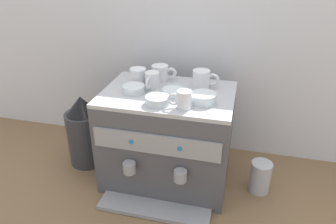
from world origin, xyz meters
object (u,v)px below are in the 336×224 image
Objects in this scene: ceramic_bowl_1 at (173,92)px; ceramic_cup_0 at (183,100)px; espresso_machine at (168,137)px; ceramic_cup_1 at (152,80)px; ceramic_cup_3 at (202,79)px; coffee_grinder at (85,132)px; milk_pitcher at (260,177)px; ceramic_bowl_0 at (134,89)px; ceramic_bowl_3 at (158,100)px; ceramic_cup_2 at (139,76)px; ceramic_cup_4 at (161,73)px; ceramic_bowl_2 at (203,98)px.

ceramic_cup_0 is at bearing -58.63° from ceramic_bowl_1.
ceramic_cup_1 is (-0.08, 0.04, 0.28)m from espresso_machine.
ceramic_cup_3 reaches higher than coffee_grinder.
espresso_machine reaches higher than milk_pitcher.
ceramic_cup_3 is at bearing 24.09° from ceramic_bowl_0.
ceramic_cup_3 is 1.22× the size of ceramic_bowl_3.
ceramic_bowl_1 is 0.58m from coffee_grinder.
coffee_grinder is at bearing -178.01° from ceramic_cup_1.
ceramic_bowl_0 is 0.18m from ceramic_bowl_1.
ceramic_cup_2 is 1.22× the size of ceramic_bowl_1.
ceramic_cup_2 is 0.11m from ceramic_cup_4.
espresso_machine is 4.88× the size of ceramic_cup_4.
coffee_grinder reaches higher than milk_pitcher.
ceramic_cup_4 is (0.01, 0.11, -0.00)m from ceramic_cup_1.
ceramic_cup_4 is at bearing 121.37° from ceramic_cup_0.
ceramic_cup_2 is at bearing 94.77° from ceramic_bowl_0.
ceramic_cup_4 reaches higher than ceramic_bowl_0.
espresso_machine is 5.43× the size of ceramic_bowl_2.
ceramic_cup_3 reaches higher than ceramic_bowl_3.
ceramic_cup_0 is 0.32m from ceramic_cup_4.
espresso_machine is 0.32m from ceramic_bowl_2.
ceramic_cup_0 is 0.97× the size of ceramic_bowl_3.
ceramic_bowl_0 reaches higher than coffee_grinder.
ceramic_cup_1 is 0.27m from ceramic_bowl_2.
ceramic_bowl_0 is at bearing -135.00° from ceramic_cup_1.
ceramic_bowl_2 is at bearing -15.81° from ceramic_bowl_1.
ceramic_cup_2 is 0.11m from ceramic_bowl_0.
coffee_grinder is (-0.49, 0.05, -0.30)m from ceramic_bowl_1.
ceramic_cup_3 reaches higher than ceramic_cup_1.
ceramic_cup_0 is 0.25m from ceramic_cup_1.
ceramic_cup_1 is at bearing -25.79° from ceramic_cup_2.
ceramic_cup_0 is 1.02× the size of ceramic_bowl_1.
ceramic_bowl_2 is at bearing 18.41° from ceramic_bowl_3.
ceramic_cup_4 is at bearing 82.65° from ceramic_cup_1.
espresso_machine is at bearing -144.61° from ceramic_cup_3.
ceramic_bowl_1 is at bearing -131.56° from ceramic_cup_3.
ceramic_cup_0 reaches higher than espresso_machine.
ceramic_cup_1 is 0.13m from ceramic_bowl_1.
milk_pitcher is (0.53, -0.14, -0.43)m from ceramic_cup_4.
ceramic_bowl_1 is 0.62× the size of milk_pitcher.
ceramic_cup_2 is at bearing 9.32° from coffee_grinder.
ceramic_bowl_0 reaches higher than ceramic_bowl_1.
ceramic_cup_2 reaches higher than coffee_grinder.
ceramic_bowl_1 is at bearing -58.63° from ceramic_cup_4.
ceramic_cup_1 is 0.88× the size of ceramic_cup_4.
ceramic_bowl_3 is at bearing -161.59° from ceramic_bowl_2.
ceramic_cup_2 is 0.30m from ceramic_cup_3.
ceramic_cup_1 is 0.50m from coffee_grinder.
ceramic_bowl_0 is 0.44m from coffee_grinder.
ceramic_cup_1 and ceramic_cup_4 have the same top height.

